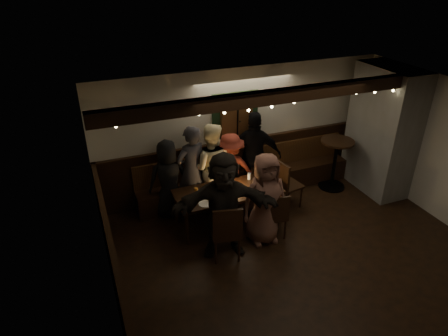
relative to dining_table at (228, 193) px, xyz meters
name	(u,v)px	position (x,y,z in m)	size (l,w,h in m)	color
room	(316,155)	(1.83, 0.02, 0.45)	(6.02, 5.01, 2.62)	black
dining_table	(228,193)	(0.00, 0.00, 0.00)	(1.93, 0.83, 0.83)	black
chair_near_left	(227,230)	(-0.41, -0.95, -0.04)	(0.56, 0.56, 1.04)	black
chair_near_right	(276,214)	(0.59, -0.73, -0.13)	(0.46, 0.46, 0.89)	black
chair_end	(285,182)	(1.22, 0.07, -0.06)	(0.53, 0.53, 1.02)	black
high_top	(335,158)	(2.58, 0.39, 0.06)	(0.69, 0.69, 1.09)	black
person_a	(169,179)	(-0.92, 0.67, 0.14)	(0.75, 0.49, 1.53)	black
person_b	(192,170)	(-0.48, 0.63, 0.26)	(0.65, 0.42, 1.77)	#323138
person_c	(211,167)	(-0.09, 0.66, 0.24)	(0.85, 0.66, 1.74)	beige
person_d	(230,169)	(0.31, 0.65, 0.11)	(0.96, 0.55, 1.48)	maroon
person_e	(254,156)	(0.85, 0.72, 0.28)	(1.07, 0.44, 1.82)	black
person_f	(224,205)	(-0.37, -0.73, 0.29)	(1.70, 0.54, 1.83)	black
person_g	(265,199)	(0.38, -0.70, 0.20)	(0.81, 0.53, 1.66)	brown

